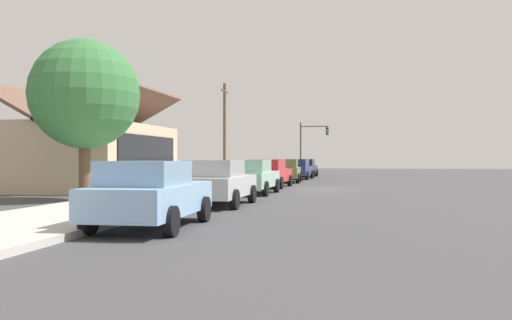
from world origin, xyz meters
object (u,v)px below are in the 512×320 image
car_skyblue (150,194)px  car_silver (217,182)px  car_olive (286,171)px  car_navy (298,169)px  fire_hydrant_red (149,196)px  shade_tree (85,95)px  utility_pole_wooden (225,129)px  car_cherry (269,173)px  car_charcoal (305,168)px  car_seafoam (251,176)px  traffic_light_main (311,140)px

car_skyblue → car_silver: (6.14, 0.04, 0.00)m
car_olive → car_navy: (6.04, -0.13, 0.00)m
car_silver → fire_hydrant_red: car_silver is taller
shade_tree → utility_pole_wooden: 21.63m
shade_tree → car_silver: bearing=-100.3°
car_cherry → shade_tree: (-11.09, 5.33, 3.30)m
car_cherry → car_navy: 12.39m
car_silver → car_olive: bearing=0.7°
car_skyblue → utility_pole_wooden: bearing=9.0°
car_skyblue → car_charcoal: bearing=-1.9°
car_cherry → fire_hydrant_red: car_cherry is taller
car_silver → car_charcoal: size_ratio=1.03×
car_silver → fire_hydrant_red: (-2.36, 1.53, -0.32)m
car_seafoam → car_cherry: bearing=2.4°
car_silver → traffic_light_main: traffic_light_main is taller
car_seafoam → car_olive: (12.26, 0.05, -0.00)m
car_skyblue → car_seafoam: bearing=-1.5°
car_charcoal → fire_hydrant_red: size_ratio=6.11×
car_navy → car_silver: bearing=-177.8°
traffic_light_main → car_olive: bearing=179.1°
car_cherry → car_charcoal: size_ratio=1.12×
fire_hydrant_red → car_olive: bearing=-3.9°
car_charcoal → car_olive: bearing=-179.5°
car_cherry → utility_pole_wooden: size_ratio=0.65×
car_cherry → traffic_light_main: traffic_light_main is taller
car_skyblue → car_seafoam: 12.34m
car_navy → shade_tree: 24.35m
car_charcoal → car_skyblue: bearing=-179.0°
car_silver → car_charcoal: (30.25, 0.03, -0.00)m
utility_pole_wooden → car_charcoal: bearing=-35.9°
car_cherry → fire_hydrant_red: bearing=176.8°
car_olive → car_navy: size_ratio=0.98×
car_charcoal → utility_pole_wooden: bearing=145.1°
car_silver → car_cherry: bearing=1.3°
car_charcoal → car_silver: bearing=-179.0°
traffic_light_main → utility_pole_wooden: (-12.22, 5.66, 0.44)m
car_cherry → shade_tree: bearing=156.3°
car_silver → traffic_light_main: size_ratio=0.86×
car_silver → car_skyblue: bearing=-179.4°
car_silver → traffic_light_main: 34.97m
shade_tree → car_navy: bearing=-13.3°
car_skyblue → fire_hydrant_red: size_ratio=6.32×
car_navy → traffic_light_main: bearing=1.6°
traffic_light_main → fire_hydrant_red: 37.38m
car_silver → shade_tree: bearing=80.0°
car_navy → car_charcoal: bearing=2.6°
car_skyblue → car_seafoam: (12.34, 0.11, 0.00)m
utility_pole_wooden → car_silver: bearing=-166.3°
car_skyblue → fire_hydrant_red: (3.78, 1.57, -0.32)m
car_skyblue → car_charcoal: size_ratio=1.04×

